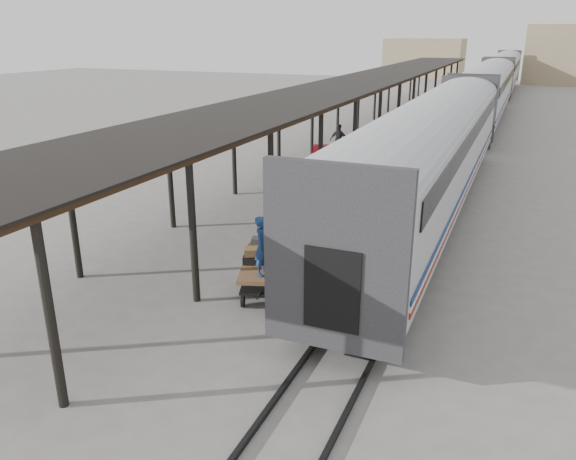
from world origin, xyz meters
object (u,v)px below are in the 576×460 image
Objects in this scene: baggage_cart at (265,271)px; pedestrian at (339,141)px; luggage_tug at (321,160)px; porter at (263,246)px.

pedestrian is (-3.75, 18.35, 0.31)m from baggage_cart.
luggage_tug is at bearing 99.05° from pedestrian.
baggage_cart is 1.64× the size of porter.
pedestrian is at bearing 7.95° from porter.
porter is 0.85× the size of pedestrian.
baggage_cart is 1.24m from porter.
baggage_cart is 18.73m from pedestrian.
porter is at bearing -87.60° from baggage_cart.
baggage_cart is 14.77m from luggage_tug.
pedestrian reaches higher than luggage_tug.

